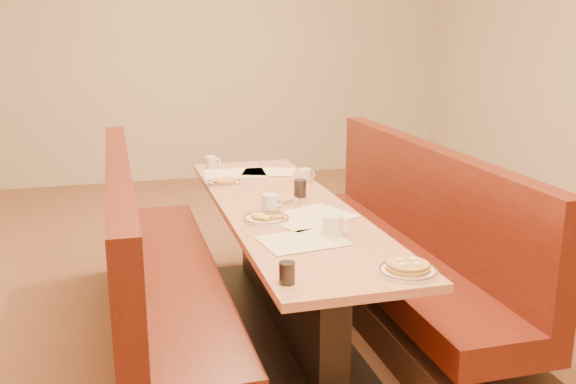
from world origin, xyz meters
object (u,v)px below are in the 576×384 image
object	(u,v)px
eggs_plate	(266,218)
coffee_mug_d	(212,162)
coffee_mug_a	(334,225)
soda_tumbler_near	(287,273)
booth_left	(156,284)
diner_table	(285,269)
soda_tumbler_mid	(300,188)
pancake_plate	(408,269)
coffee_mug_c	(306,175)
booth_right	(402,259)
coffee_mug_b	(271,202)

from	to	relation	value
eggs_plate	coffee_mug_d	xyz separation A→B (m)	(-0.08, 1.33, 0.03)
coffee_mug_a	soda_tumbler_near	bearing A→B (deg)	-106.80
eggs_plate	coffee_mug_a	xyz separation A→B (m)	(0.26, -0.33, 0.04)
eggs_plate	coffee_mug_d	bearing A→B (deg)	93.29
coffee_mug_a	booth_left	bearing A→B (deg)	165.12
booth_left	soda_tumbler_near	xyz separation A→B (m)	(0.45, -1.07, 0.43)
diner_table	soda_tumbler_mid	world-z (taller)	soda_tumbler_mid
diner_table	pancake_plate	world-z (taller)	pancake_plate
pancake_plate	coffee_mug_c	bearing A→B (deg)	87.90
booth_right	soda_tumbler_mid	distance (m)	0.76
pancake_plate	coffee_mug_b	distance (m)	1.08
booth_left	coffee_mug_b	bearing A→B (deg)	-5.91
coffee_mug_c	soda_tumbler_mid	bearing A→B (deg)	-122.93
booth_left	coffee_mug_a	bearing A→B (deg)	-34.24
booth_left	coffee_mug_c	distance (m)	1.23
diner_table	eggs_plate	bearing A→B (deg)	-125.12
coffee_mug_b	soda_tumbler_mid	xyz separation A→B (m)	(0.24, 0.25, 0.00)
eggs_plate	soda_tumbler_near	distance (m)	0.84
soda_tumbler_near	eggs_plate	bearing A→B (deg)	82.17
coffee_mug_a	coffee_mug_b	distance (m)	0.53
eggs_plate	coffee_mug_b	bearing A→B (deg)	68.48
eggs_plate	coffee_mug_a	bearing A→B (deg)	-51.75
pancake_plate	coffee_mug_a	xyz separation A→B (m)	(-0.13, 0.54, 0.03)
coffee_mug_b	coffee_mug_d	world-z (taller)	coffee_mug_b
soda_tumbler_mid	booth_left	bearing A→B (deg)	-168.20
diner_table	soda_tumbler_mid	size ratio (longest dim) A/B	24.43
coffee_mug_a	eggs_plate	bearing A→B (deg)	147.61
booth_left	eggs_plate	bearing A→B (deg)	-22.48
coffee_mug_b	eggs_plate	bearing A→B (deg)	-122.26
coffee_mug_c	soda_tumbler_mid	xyz separation A→B (m)	(-0.14, -0.35, 0.01)
diner_table	pancake_plate	size ratio (longest dim) A/B	10.23
coffee_mug_a	coffee_mug_d	size ratio (longest dim) A/B	1.21
booth_left	coffee_mug_d	world-z (taller)	booth_left
eggs_plate	coffee_mug_a	size ratio (longest dim) A/B	1.80
diner_table	coffee_mug_a	bearing A→B (deg)	-80.67
diner_table	booth_left	xyz separation A→B (m)	(-0.73, 0.00, -0.01)
booth_right	coffee_mug_a	size ratio (longest dim) A/B	18.69
coffee_mug_a	soda_tumbler_mid	world-z (taller)	same
coffee_mug_c	soda_tumbler_mid	world-z (taller)	soda_tumbler_mid
booth_right	coffee_mug_c	bearing A→B (deg)	130.12
diner_table	coffee_mug_b	xyz separation A→B (m)	(-0.10, -0.07, 0.42)
pancake_plate	coffee_mug_b	bearing A→B (deg)	107.28
booth_right	coffee_mug_b	distance (m)	0.94
booth_left	booth_right	distance (m)	1.46
coffee_mug_a	coffee_mug_d	bearing A→B (deg)	120.73
booth_left	coffee_mug_c	bearing A→B (deg)	27.69
coffee_mug_c	soda_tumbler_near	distance (m)	1.70
coffee_mug_d	soda_tumbler_near	distance (m)	2.17
diner_table	soda_tumbler_mid	bearing A→B (deg)	52.06
diner_table	booth_right	world-z (taller)	booth_right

